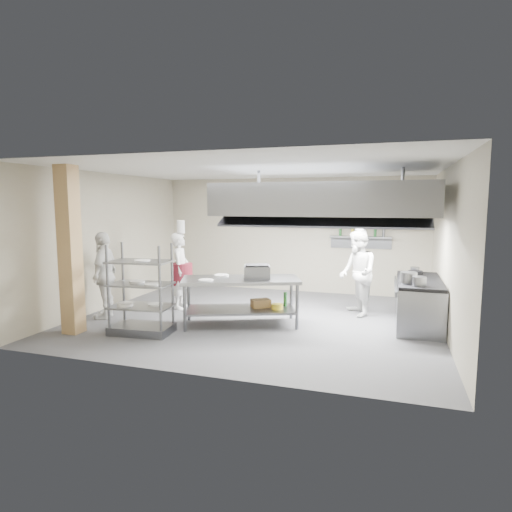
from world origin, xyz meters
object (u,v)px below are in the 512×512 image
(chef_line, at_px, (358,273))
(griddle, at_px, (257,272))
(island, at_px, (241,302))
(pass_rack, at_px, (141,289))
(chef_plating, at_px, (105,275))
(chef_head, at_px, (181,271))
(cooking_range, at_px, (418,304))
(stockpot, at_px, (409,278))

(chef_line, height_order, griddle, chef_line)
(island, bearing_deg, chef_line, 12.91)
(pass_rack, height_order, chef_plating, chef_plating)
(chef_head, xyz_separation_m, griddle, (2.01, -0.73, 0.18))
(cooking_range, height_order, chef_line, chef_line)
(island, height_order, chef_plating, chef_plating)
(pass_rack, distance_m, chef_plating, 1.48)
(stockpot, bearing_deg, chef_line, 136.86)
(chef_head, bearing_deg, island, -130.29)
(island, xyz_separation_m, pass_rack, (-1.52, -1.06, 0.36))
(pass_rack, relative_size, chef_head, 0.96)
(pass_rack, bearing_deg, griddle, 27.01)
(cooking_range, bearing_deg, island, -162.95)
(chef_head, relative_size, griddle, 3.45)
(chef_line, distance_m, chef_plating, 5.20)
(cooking_range, bearing_deg, chef_line, 161.08)
(island, height_order, chef_line, chef_line)
(griddle, distance_m, stockpot, 2.78)
(pass_rack, distance_m, chef_head, 1.91)
(chef_plating, bearing_deg, island, 80.19)
(stockpot, bearing_deg, chef_plating, -171.80)
(cooking_range, xyz_separation_m, chef_line, (-1.19, 0.41, 0.48))
(cooking_range, xyz_separation_m, chef_plating, (-6.08, -1.34, 0.47))
(pass_rack, bearing_deg, chef_line, 28.73)
(island, relative_size, cooking_range, 1.11)
(island, distance_m, stockpot, 3.13)
(cooking_range, distance_m, chef_plating, 6.24)
(cooking_range, bearing_deg, griddle, -163.26)
(cooking_range, distance_m, chef_head, 5.00)
(griddle, bearing_deg, stockpot, -9.93)
(island, xyz_separation_m, chef_plating, (-2.82, -0.34, 0.43))
(chef_line, distance_m, griddle, 2.21)
(island, xyz_separation_m, stockpot, (3.04, 0.50, 0.55))
(cooking_range, relative_size, stockpot, 6.83)
(pass_rack, xyz_separation_m, chef_head, (-0.20, 1.90, 0.04))
(island, relative_size, griddle, 4.53)
(chef_head, distance_m, stockpot, 4.78)
(chef_line, xyz_separation_m, chef_plating, (-4.89, -1.75, -0.01))
(cooking_range, xyz_separation_m, griddle, (-2.97, -0.89, 0.61))
(pass_rack, relative_size, chef_line, 0.90)
(chef_head, relative_size, stockpot, 5.78)
(island, distance_m, griddle, 0.66)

